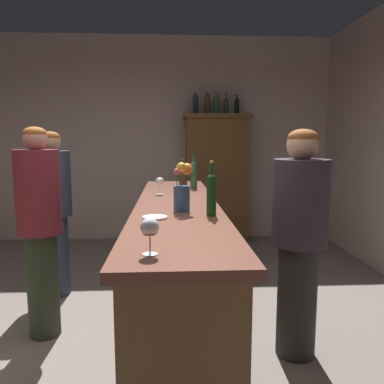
{
  "coord_description": "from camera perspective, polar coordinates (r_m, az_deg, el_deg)",
  "views": [
    {
      "loc": [
        0.33,
        -2.5,
        1.47
      ],
      "look_at": [
        0.49,
        0.38,
        1.07
      ],
      "focal_mm": 35.56,
      "sensor_mm": 36.0,
      "label": 1
    }
  ],
  "objects": [
    {
      "name": "patron_in_grey",
      "position": [
        3.0,
        -21.88,
        -4.45
      ],
      "size": [
        0.32,
        0.32,
        1.56
      ],
      "rotation": [
        0.0,
        0.0,
        -0.18
      ],
      "color": "#2A3524",
      "rests_on": "ground"
    },
    {
      "name": "display_cabinet",
      "position": [
        5.42,
        3.63,
        2.28
      ],
      "size": [
        0.93,
        0.46,
        1.82
      ],
      "color": "brown",
      "rests_on": "ground"
    },
    {
      "name": "display_bottle_midright",
      "position": [
        5.44,
        5.14,
        12.88
      ],
      "size": [
        0.07,
        0.07,
        0.31
      ],
      "color": "#203A1F",
      "rests_on": "display_cabinet"
    },
    {
      "name": "display_bottle_right",
      "position": [
        5.46,
        6.74,
        12.79
      ],
      "size": [
        0.07,
        0.07,
        0.29
      ],
      "color": "black",
      "rests_on": "display_cabinet"
    },
    {
      "name": "patron_by_cabinet",
      "position": [
        3.77,
        -20.09,
        -2.1
      ],
      "size": [
        0.34,
        0.34,
        1.55
      ],
      "rotation": [
        0.0,
        0.0,
        -0.4
      ],
      "color": "#293345",
      "rests_on": "ground"
    },
    {
      "name": "floor",
      "position": [
        2.92,
        -10.01,
        -22.49
      ],
      "size": [
        8.12,
        8.12,
        0.0
      ],
      "primitive_type": "plane",
      "color": "#71645D",
      "rests_on": "ground"
    },
    {
      "name": "bar_counter",
      "position": [
        2.97,
        -2.22,
        -11.1
      ],
      "size": [
        0.6,
        3.0,
        1.0
      ],
      "color": "brown",
      "rests_on": "ground"
    },
    {
      "name": "cheese_plate",
      "position": [
        2.29,
        -5.6,
        -3.8
      ],
      "size": [
        0.15,
        0.15,
        0.01
      ],
      "primitive_type": "cylinder",
      "color": "white",
      "rests_on": "bar_counter"
    },
    {
      "name": "wall_back",
      "position": [
        5.69,
        -6.61,
        7.81
      ],
      "size": [
        5.43,
        0.12,
        2.94
      ],
      "primitive_type": "cube",
      "color": "#C2A99D",
      "rests_on": "ground"
    },
    {
      "name": "flower_arrangement",
      "position": [
        2.47,
        -1.47,
        0.55
      ],
      "size": [
        0.13,
        0.14,
        0.32
      ],
      "color": "#2E4B73",
      "rests_on": "bar_counter"
    },
    {
      "name": "display_bottle_midleft",
      "position": [
        5.41,
        2.33,
        13.17
      ],
      "size": [
        0.08,
        0.08,
        0.33
      ],
      "color": "#4F3015",
      "rests_on": "display_cabinet"
    },
    {
      "name": "display_bottle_left",
      "position": [
        5.39,
        0.51,
        13.13
      ],
      "size": [
        0.08,
        0.08,
        0.32
      ],
      "color": "#202A3F",
      "rests_on": "display_cabinet"
    },
    {
      "name": "bartender",
      "position": [
        2.63,
        15.78,
        -6.22
      ],
      "size": [
        0.37,
        0.37,
        1.54
      ],
      "rotation": [
        0.0,
        0.0,
        2.91
      ],
      "color": "#282826",
      "rests_on": "ground"
    },
    {
      "name": "wine_bottle_malbec",
      "position": [
        3.9,
        -1.42,
        2.81
      ],
      "size": [
        0.07,
        0.07,
        0.28
      ],
      "color": "#472D1E",
      "rests_on": "bar_counter"
    },
    {
      "name": "wine_glass_front",
      "position": [
        3.26,
        -4.85,
        1.51
      ],
      "size": [
        0.07,
        0.07,
        0.15
      ],
      "color": "white",
      "rests_on": "bar_counter"
    },
    {
      "name": "wine_bottle_chardonnay",
      "position": [
        3.67,
        0.25,
        2.84
      ],
      "size": [
        0.07,
        0.07,
        0.34
      ],
      "color": "#2D5035",
      "rests_on": "bar_counter"
    },
    {
      "name": "wine_bottle_pinot",
      "position": [
        2.34,
        2.92,
        -0.09
      ],
      "size": [
        0.06,
        0.06,
        0.34
      ],
      "color": "#153D17",
      "rests_on": "bar_counter"
    },
    {
      "name": "wine_glass_mid",
      "position": [
        1.55,
        -6.36,
        -5.54
      ],
      "size": [
        0.08,
        0.08,
        0.15
      ],
      "color": "white",
      "rests_on": "bar_counter"
    },
    {
      "name": "display_bottle_center",
      "position": [
        5.42,
        3.65,
        12.98
      ],
      "size": [
        0.08,
        0.08,
        0.31
      ],
      "color": "#265031",
      "rests_on": "display_cabinet"
    }
  ]
}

